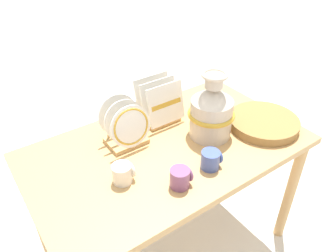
# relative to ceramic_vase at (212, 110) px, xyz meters

# --- Properties ---
(ground_plane) EXTENTS (14.00, 14.00, 0.00)m
(ground_plane) POSITION_rel_ceramic_vase_xyz_m (-0.22, 0.05, -0.88)
(ground_plane) COLOR silver
(display_table) EXTENTS (1.29, 0.76, 0.74)m
(display_table) POSITION_rel_ceramic_vase_xyz_m (-0.22, 0.05, -0.23)
(display_table) COLOR tan
(display_table) RESTS_ON ground_plane
(ceramic_vase) EXTENTS (0.22, 0.22, 0.33)m
(ceramic_vase) POSITION_rel_ceramic_vase_xyz_m (0.00, 0.00, 0.00)
(ceramic_vase) COLOR beige
(ceramic_vase) RESTS_ON display_table
(dish_rack_round_plates) EXTENTS (0.20, 0.16, 0.22)m
(dish_rack_round_plates) POSITION_rel_ceramic_vase_xyz_m (-0.36, 0.17, -0.05)
(dish_rack_round_plates) COLOR tan
(dish_rack_round_plates) RESTS_ON display_table
(dish_rack_square_plates) EXTENTS (0.20, 0.16, 0.22)m
(dish_rack_square_plates) POSITION_rel_ceramic_vase_xyz_m (-0.13, 0.24, -0.06)
(dish_rack_square_plates) COLOR tan
(dish_rack_square_plates) RESTS_ON display_table
(wicker_charger_stack) EXTENTS (0.35, 0.35, 0.04)m
(wicker_charger_stack) POSITION_rel_ceramic_vase_xyz_m (0.27, -0.10, -0.12)
(wicker_charger_stack) COLOR olive
(wicker_charger_stack) RESTS_ON display_table
(mug_cream_glaze) EXTENTS (0.09, 0.08, 0.08)m
(mug_cream_glaze) POSITION_rel_ceramic_vase_xyz_m (-0.50, -0.04, -0.10)
(mug_cream_glaze) COLOR silver
(mug_cream_glaze) RESTS_ON display_table
(mug_plum_glaze) EXTENTS (0.09, 0.08, 0.08)m
(mug_plum_glaze) POSITION_rel_ceramic_vase_xyz_m (-0.32, -0.19, -0.10)
(mug_plum_glaze) COLOR #7A4770
(mug_plum_glaze) RESTS_ON display_table
(mug_cobalt_glaze) EXTENTS (0.09, 0.08, 0.08)m
(mug_cobalt_glaze) POSITION_rel_ceramic_vase_xyz_m (-0.15, -0.18, -0.10)
(mug_cobalt_glaze) COLOR #42569E
(mug_cobalt_glaze) RESTS_ON display_table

